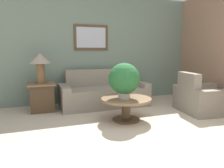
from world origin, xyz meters
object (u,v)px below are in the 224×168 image
Objects in this scene: coffee_table at (126,104)px; table_lamp at (40,62)px; potted_plant_on_table at (124,79)px; couch_main at (103,94)px; side_table at (42,97)px; armchair at (204,99)px.

table_lamp is at bearing 139.42° from coffee_table.
coffee_table is 0.46m from potted_plant_on_table.
couch_main is 3.18× the size of table_lamp.
side_table reaches higher than coffee_table.
armchair is at bearing -21.28° from table_lamp.
table_lamp is (-3.15, 1.23, 0.77)m from armchair.
potted_plant_on_table is at bearing -90.56° from couch_main.
armchair is 1.75m from coffee_table.
table_lamp reaches higher than potted_plant_on_table.
potted_plant_on_table reaches higher than side_table.
potted_plant_on_table is at bearing -42.36° from table_lamp.
table_lamp is at bearing -179.94° from couch_main.
couch_main is 3.36× the size of side_table.
side_table is 0.73m from table_lamp.
couch_main is 2.18× the size of coffee_table.
coffee_table is (0.04, -1.20, 0.03)m from couch_main.
coffee_table is 1.54× the size of side_table.
table_lamp reaches higher than side_table.
couch_main and armchair have the same top height.
armchair is at bearing -21.28° from side_table.
armchair is 1.88× the size of side_table.
table_lamp is at bearing 75.83° from armchair.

